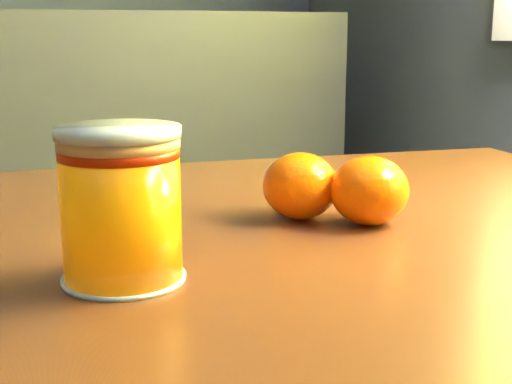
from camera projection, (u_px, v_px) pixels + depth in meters
name	position (u px, v px, depth m)	size (l,w,h in m)	color
table	(249.00, 316.00, 0.66)	(0.97, 0.71, 0.69)	brown
juice_glass	(121.00, 206.00, 0.48)	(0.08, 0.08, 0.11)	orange
orange_front	(300.00, 186.00, 0.65)	(0.07, 0.07, 0.06)	#FF5E05
orange_back	(370.00, 190.00, 0.63)	(0.07, 0.07, 0.06)	#FF5E05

